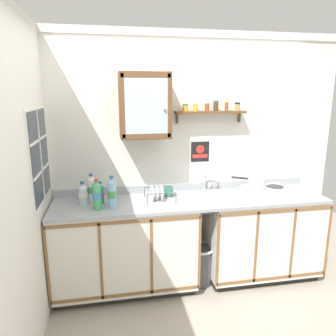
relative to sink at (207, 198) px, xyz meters
The scene contains 23 objects.
floor 0.98m from the sink, 118.79° to the right, with size 5.76×5.76×0.00m, color #9E9384.
back_wall 0.51m from the sink, 122.49° to the left, with size 3.36×0.07×2.56m.
side_wall_left 1.74m from the sink, 158.14° to the right, with size 0.05×3.38×2.56m, color silver.
lower_cabinet_run 0.97m from the sink, behind, with size 1.39×0.60×0.89m.
lower_cabinet_run_right 0.75m from the sink, ahead, with size 1.19×0.60×0.89m.
countertop 0.18m from the sink, 167.36° to the right, with size 2.72×0.62×0.03m, color #9EA3A8.
backsplash 0.31m from the sink, 126.00° to the left, with size 2.72×0.02×0.08m, color #9EA3A8.
sink is the anchor object (origin of this frame).
hot_plate_stove 0.63m from the sink, ahead, with size 0.44×0.33×0.07m.
saucepan 0.54m from the sink, ahead, with size 0.32×0.25×0.10m.
bottle_water_clear_0 1.24m from the sink, behind, with size 0.09×0.09×0.22m.
bottle_water_blue_1 0.98m from the sink, behind, with size 0.08×0.08×0.31m.
bottle_detergent_teal_2 1.07m from the sink, behind, with size 0.07×0.07×0.22m.
bottle_opaque_white_3 1.16m from the sink, behind, with size 0.08×0.08×0.28m.
bottle_soda_green_4 1.11m from the sink, behind, with size 0.08×0.08×0.28m.
bottle_juice_amber_5 0.97m from the sink, behind, with size 0.06×0.06×0.25m.
dish_rack 0.52m from the sink, behind, with size 0.30×0.24×0.17m.
mug 0.40m from the sink, behind, with size 0.09×0.13×0.11m.
wall_cabinet 1.12m from the sink, behind, with size 0.48×0.33×0.61m.
spice_shelf 0.89m from the sink, 70.36° to the left, with size 0.73×0.14×0.23m.
warning_sign 0.50m from the sink, 93.73° to the left, with size 0.20×0.01×0.21m.
window 1.65m from the sink, behind, with size 0.03×0.71×0.80m.
trash_bin 0.70m from the sink, 137.58° to the right, with size 0.29×0.29×0.41m.
Camera 1 is at (-0.79, -2.65, 1.96)m, focal length 34.23 mm.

